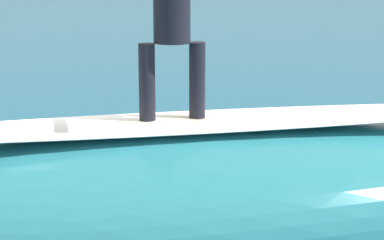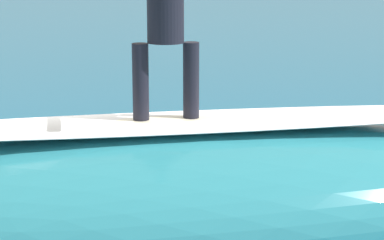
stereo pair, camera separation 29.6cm
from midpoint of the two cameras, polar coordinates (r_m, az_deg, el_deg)
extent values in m
plane|color=#196084|center=(9.08, -9.63, -8.92)|extent=(120.00, 120.00, 0.00)
ellipsoid|color=teal|center=(7.47, -1.32, -6.76)|extent=(9.20, 5.16, 1.68)
ellipsoid|color=white|center=(7.22, -1.35, -0.17)|extent=(7.42, 3.07, 0.08)
ellipsoid|color=#EAE5C6|center=(7.19, -2.71, -0.22)|extent=(2.02, 1.07, 0.09)
cylinder|color=black|center=(7.06, -4.73, 2.96)|extent=(0.16, 0.16, 0.74)
cylinder|color=black|center=(7.15, -0.78, 3.12)|extent=(0.16, 0.16, 0.74)
cylinder|color=black|center=(7.01, -2.81, 8.75)|extent=(0.44, 0.44, 0.67)
ellipsoid|color=yellow|center=(11.13, 0.23, -4.31)|extent=(2.40, 1.06, 0.09)
cylinder|color=black|center=(11.07, 0.23, -3.33)|extent=(0.92, 0.49, 0.31)
sphere|color=tan|center=(11.41, 2.25, -2.52)|extent=(0.22, 0.22, 0.22)
cylinder|color=black|center=(10.54, -2.72, -4.70)|extent=(0.74, 0.29, 0.14)
cylinder|color=black|center=(10.67, -3.33, -4.48)|extent=(0.74, 0.29, 0.14)
camera|label=1|loc=(0.15, -90.94, -0.22)|focal=68.43mm
camera|label=2|loc=(0.15, 89.06, 0.22)|focal=68.43mm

